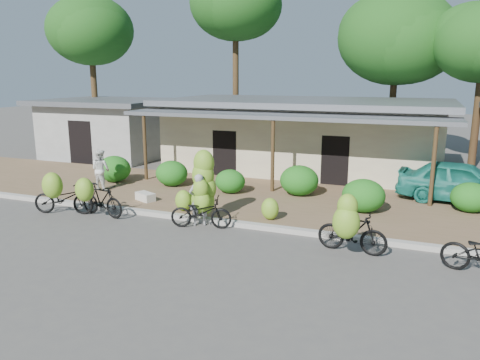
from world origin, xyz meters
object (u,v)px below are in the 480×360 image
Objects in this scene: tree_center_right at (394,36)px; bike_far_left at (62,196)px; bike_center at (202,196)px; teal_van at (461,182)px; tree_near_right at (480,41)px; sack_near at (190,198)px; bystander at (101,170)px; sack_far at (145,197)px; bike_left at (99,198)px; tree_far_center at (233,2)px; bike_right at (350,228)px; tree_back_left at (89,29)px; vendor at (199,200)px.

tree_center_right is 4.19× the size of bike_far_left.
bike_center is (-4.13, -14.86, -5.58)m from tree_center_right.
tree_center_right is 2.09× the size of teal_van.
sack_near is at bearing -130.33° from tree_near_right.
bystander is at bearing -141.76° from tree_near_right.
sack_far is (-2.93, 1.39, -0.64)m from bike_center.
tree_near_right is 18.47m from bike_left.
tree_far_center is at bearing -15.38° from bike_far_left.
tree_near_right is 16.94m from sack_far.
bike_left is 3.07m from sack_near.
tree_far_center is 6.78× the size of bystander.
bike_far_left is 2.48× the size of sack_near.
bike_right reaches higher than bystander.
teal_van is at bearing -51.85° from bike_left.
tree_near_right is at bearing -8.49° from bike_right.
bike_left is at bearing 93.89° from bike_right.
tree_far_center is 5.78× the size of bike_right.
bike_far_left is 2.81× the size of sack_far.
bystander is at bearing 108.92° from teal_van.
bike_far_left is 3.00m from bystander.
tree_back_left is 4.90× the size of bike_left.
bike_center is at bearing 130.83° from teal_van.
bike_center reaches higher than vendor.
tree_back_left reaches higher than teal_van.
teal_van is at bearing -79.73° from bike_far_left.
bike_center reaches higher than bike_right.
vendor is at bearing 131.07° from teal_van.
tree_near_right is 3.43× the size of bike_center.
bike_left is (-11.56, -13.37, -5.38)m from tree_near_right.
bike_right is 7.79m from sack_far.
tree_back_left is 4.90× the size of bike_right.
tree_far_center is at bearing 3.96° from bike_center.
vendor is (-0.07, -0.10, -0.10)m from bike_center.
vendor is (-8.21, -12.95, -5.21)m from tree_near_right.
sack_far is 0.48× the size of bystander.
vendor reaches higher than bike_far_left.
vendor is 5.80m from bystander.
sack_near is at bearing -70.22° from bike_far_left.
tree_far_center is 5.76× the size of bike_left.
bike_far_left is at bearing 95.55° from bike_right.
bike_center is 1.23× the size of bike_right.
bike_far_left is at bearing 84.01° from bike_center.
bike_right reaches higher than bike_far_left.
bike_center is at bearing -153.98° from vendor.
tree_near_right reaches higher than bike_far_left.
sack_near is (2.10, 2.22, -0.36)m from bike_left.
tree_center_right is 16.43m from sack_far.
tree_center_right is 4.50m from tree_near_right.
tree_near_right reaches higher than bike_center.
bike_right is (0.39, -15.70, -5.76)m from tree_center_right.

